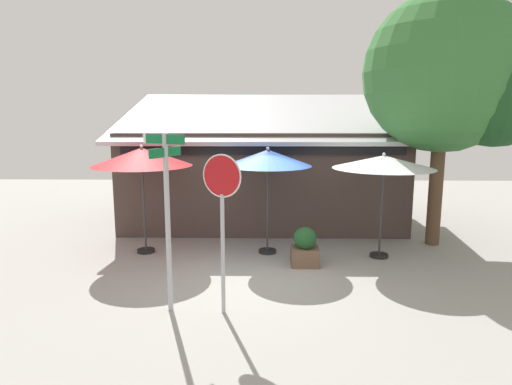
# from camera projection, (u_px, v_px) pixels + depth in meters

# --- Properties ---
(ground_plane) EXTENTS (28.00, 28.00, 0.10)m
(ground_plane) POSITION_uv_depth(u_px,v_px,m) (252.00, 276.00, 9.77)
(ground_plane) COLOR #9E9B93
(cafe_building) EXTENTS (8.80, 5.62, 4.16)m
(cafe_building) POSITION_uv_depth(u_px,v_px,m) (263.00, 172.00, 14.78)
(cafe_building) COLOR #473833
(cafe_building) RESTS_ON ground
(street_sign_post) EXTENTS (0.79, 0.73, 3.13)m
(street_sign_post) POSITION_uv_depth(u_px,v_px,m) (167.00, 206.00, 7.66)
(street_sign_post) COLOR #A8AAB2
(street_sign_post) RESTS_ON ground
(stop_sign) EXTENTS (0.67, 0.32, 2.80)m
(stop_sign) POSITION_uv_depth(u_px,v_px,m) (222.00, 205.00, 7.55)
(stop_sign) COLOR #A8AAB2
(stop_sign) RESTS_ON ground
(patio_umbrella_crimson_left) EXTENTS (2.45, 2.45, 2.71)m
(patio_umbrella_crimson_left) POSITION_uv_depth(u_px,v_px,m) (142.00, 157.00, 10.89)
(patio_umbrella_crimson_left) COLOR black
(patio_umbrella_crimson_left) RESTS_ON ground
(patio_umbrella_royal_blue_center) EXTENTS (2.15, 2.15, 2.66)m
(patio_umbrella_royal_blue_center) POSITION_uv_depth(u_px,v_px,m) (268.00, 159.00, 10.86)
(patio_umbrella_royal_blue_center) COLOR black
(patio_umbrella_royal_blue_center) RESTS_ON ground
(patio_umbrella_ivory_right) EXTENTS (2.40, 2.40, 2.56)m
(patio_umbrella_ivory_right) POSITION_uv_depth(u_px,v_px,m) (384.00, 163.00, 10.53)
(patio_umbrella_ivory_right) COLOR black
(patio_umbrella_ivory_right) RESTS_ON ground
(shade_tree) EXTENTS (4.56, 4.03, 6.49)m
(shade_tree) POSITION_uv_depth(u_px,v_px,m) (457.00, 77.00, 11.15)
(shade_tree) COLOR brown
(shade_tree) RESTS_ON ground
(sidewalk_planter) EXTENTS (0.64, 0.64, 0.90)m
(sidewalk_planter) POSITION_uv_depth(u_px,v_px,m) (305.00, 248.00, 10.31)
(sidewalk_planter) COLOR brown
(sidewalk_planter) RESTS_ON ground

